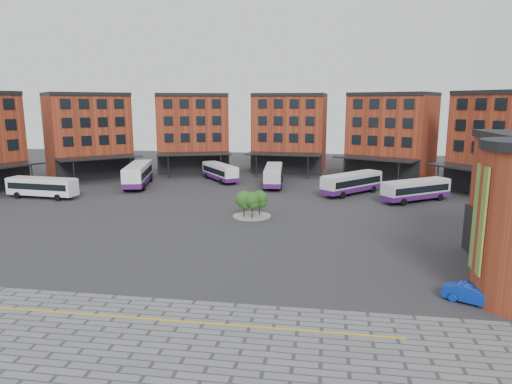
# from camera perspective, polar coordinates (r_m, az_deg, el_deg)

# --- Properties ---
(ground) EXTENTS (160.00, 160.00, 0.00)m
(ground) POSITION_cam_1_polar(r_m,az_deg,el_deg) (41.63, -5.99, -6.96)
(ground) COLOR #28282B
(ground) RESTS_ON ground
(yellow_line) EXTENTS (26.00, 0.15, 0.02)m
(yellow_line) POSITION_cam_1_polar(r_m,az_deg,el_deg) (28.65, -9.38, -15.66)
(yellow_line) COLOR gold
(yellow_line) RESTS_ON paving_zone
(main_building) EXTENTS (94.14, 42.48, 14.60)m
(main_building) POSITION_cam_1_polar(r_m,az_deg,el_deg) (78.16, -2.30, 6.94)
(main_building) COLOR #943820
(main_building) RESTS_ON ground
(tree_island) EXTENTS (4.40, 4.40, 3.13)m
(tree_island) POSITION_cam_1_polar(r_m,az_deg,el_deg) (51.77, -0.54, -1.19)
(tree_island) COLOR gray
(tree_island) RESTS_ON ground
(bus_a) EXTENTS (10.12, 3.20, 2.82)m
(bus_a) POSITION_cam_1_polar(r_m,az_deg,el_deg) (68.86, -25.18, 0.67)
(bus_a) COLOR white
(bus_a) RESTS_ON ground
(bus_b) EXTENTS (5.77, 12.69, 3.49)m
(bus_b) POSITION_cam_1_polar(r_m,az_deg,el_deg) (73.68, -14.53, 2.17)
(bus_b) COLOR white
(bus_b) RESTS_ON ground
(bus_c) EXTENTS (7.90, 9.57, 2.86)m
(bus_c) POSITION_cam_1_polar(r_m,az_deg,el_deg) (76.36, -4.54, 2.53)
(bus_c) COLOR white
(bus_c) RESTS_ON ground
(bus_d) EXTENTS (3.46, 11.35, 3.15)m
(bus_d) POSITION_cam_1_polar(r_m,az_deg,el_deg) (71.64, 2.18, 2.12)
(bus_d) COLOR silver
(bus_d) RESTS_ON ground
(bus_e) EXTENTS (9.03, 9.72, 3.04)m
(bus_e) POSITION_cam_1_polar(r_m,az_deg,el_deg) (66.36, 11.91, 1.12)
(bus_e) COLOR silver
(bus_e) RESTS_ON ground
(bus_f) EXTENTS (9.72, 7.94, 2.90)m
(bus_f) POSITION_cam_1_polar(r_m,az_deg,el_deg) (63.73, 19.38, 0.25)
(bus_f) COLOR silver
(bus_f) RESTS_ON ground
(blue_car) EXTENTS (3.98, 2.92, 1.25)m
(blue_car) POSITION_cam_1_polar(r_m,az_deg,el_deg) (33.50, 25.57, -11.46)
(blue_car) COLOR #0C2FA8
(blue_car) RESTS_ON ground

